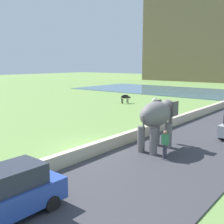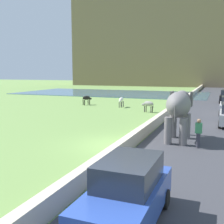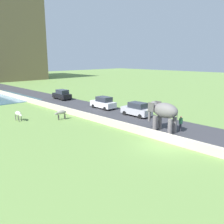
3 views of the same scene
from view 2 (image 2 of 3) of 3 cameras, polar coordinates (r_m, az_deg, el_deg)
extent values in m
plane|color=#6B8E47|center=(16.05, -0.17, -6.71)|extent=(220.00, 220.00, 0.00)
cube|color=#38383D|center=(34.71, 19.87, 0.90)|extent=(7.00, 120.00, 0.06)
cube|color=beige|center=(32.97, 13.21, 1.41)|extent=(0.40, 110.00, 0.74)
cube|color=#426B84|center=(54.88, 0.03, 3.88)|extent=(36.00, 18.00, 0.08)
cube|color=#7F6B4C|center=(93.88, 14.22, 13.51)|extent=(64.00, 28.00, 26.59)
ellipsoid|color=slate|center=(16.77, 13.41, 1.49)|extent=(1.40, 2.70, 1.50)
cylinder|color=slate|center=(17.90, 12.31, -2.72)|extent=(0.44, 0.44, 1.60)
cylinder|color=slate|center=(17.79, 14.98, -2.87)|extent=(0.44, 0.44, 1.60)
cylinder|color=slate|center=(16.20, 11.34, -3.83)|extent=(0.44, 0.44, 1.60)
cylinder|color=slate|center=(16.08, 14.30, -4.01)|extent=(0.44, 0.44, 1.60)
ellipsoid|color=slate|center=(18.14, 14.04, 2.56)|extent=(1.00, 0.90, 1.10)
cube|color=#504C4C|center=(18.09, 12.10, 2.72)|extent=(0.12, 0.70, 0.90)
cube|color=#504C4C|center=(17.94, 15.89, 2.55)|extent=(0.12, 0.70, 0.90)
cylinder|color=slate|center=(18.71, 14.13, -0.02)|extent=(0.28, 0.28, 1.50)
cone|color=silver|center=(18.62, 13.48, 1.36)|extent=(0.12, 0.56, 0.17)
cone|color=silver|center=(18.57, 14.82, 1.29)|extent=(0.12, 0.56, 0.17)
cylinder|color=#504C4C|center=(15.51, 12.70, -0.31)|extent=(0.08, 0.08, 0.90)
cylinder|color=#33333D|center=(15.92, 17.13, -5.63)|extent=(0.22, 0.22, 0.85)
cube|color=#388451|center=(15.77, 17.24, -3.14)|extent=(0.36, 0.22, 0.56)
sphere|color=#997051|center=(15.70, 17.30, -1.74)|extent=(0.22, 0.22, 0.22)
cylinder|color=black|center=(30.63, 21.19, 0.43)|extent=(0.19, 0.60, 0.60)
cylinder|color=black|center=(28.05, 21.09, -0.22)|extent=(0.19, 0.60, 0.60)
cylinder|color=black|center=(41.51, 21.25, 2.31)|extent=(0.21, 0.61, 0.60)
cylinder|color=black|center=(38.92, 21.08, 1.97)|extent=(0.21, 0.61, 0.60)
cylinder|color=black|center=(24.39, 21.19, -1.41)|extent=(0.19, 0.60, 0.60)
cylinder|color=black|center=(21.83, 21.06, -2.47)|extent=(0.19, 0.60, 0.60)
cube|color=#2D4CA8|center=(7.89, 2.98, -17.50)|extent=(1.75, 4.02, 0.80)
cube|color=#2D333D|center=(7.78, 3.51, -11.91)|extent=(1.47, 2.22, 0.70)
cylinder|color=black|center=(9.02, 10.84, -17.02)|extent=(0.19, 0.60, 0.60)
cylinder|color=black|center=(9.42, 0.77, -15.75)|extent=(0.19, 0.60, 0.60)
ellipsoid|color=silver|center=(33.02, 1.92, 2.55)|extent=(0.51, 1.13, 0.50)
cylinder|color=#595753|center=(32.67, 2.00, 1.48)|extent=(0.10, 0.10, 0.65)
cylinder|color=#595753|center=(32.75, 1.47, 1.49)|extent=(0.10, 0.10, 0.65)
cylinder|color=#595753|center=(33.41, 2.34, 1.62)|extent=(0.10, 0.10, 0.65)
cylinder|color=#595753|center=(33.49, 1.83, 1.64)|extent=(0.10, 0.10, 0.65)
ellipsoid|color=silver|center=(32.43, 1.62, 2.18)|extent=(0.27, 0.42, 0.26)
cone|color=beige|center=(32.39, 1.78, 2.48)|extent=(0.04, 0.04, 0.12)
cone|color=beige|center=(32.43, 1.47, 2.49)|extent=(0.04, 0.04, 0.12)
cylinder|color=#595753|center=(33.56, 2.16, 2.30)|extent=(0.04, 0.04, 0.45)
ellipsoid|color=gray|center=(29.01, 7.46, 1.71)|extent=(1.18, 0.76, 0.50)
cylinder|color=#373533|center=(29.15, 6.64, 0.62)|extent=(0.10, 0.10, 0.65)
cylinder|color=#373533|center=(29.41, 6.96, 0.68)|extent=(0.10, 0.10, 0.65)
cylinder|color=#373533|center=(28.75, 7.93, 0.49)|extent=(0.10, 0.10, 0.65)
cylinder|color=#373533|center=(29.02, 8.25, 0.55)|extent=(0.10, 0.10, 0.65)
ellipsoid|color=gray|center=(29.36, 6.41, 1.51)|extent=(0.45, 0.35, 0.26)
cone|color=beige|center=(29.27, 6.32, 1.83)|extent=(0.04, 0.04, 0.12)
cone|color=beige|center=(29.42, 6.51, 1.86)|extent=(0.04, 0.04, 0.12)
cylinder|color=#373533|center=(28.76, 8.37, 1.24)|extent=(0.04, 0.04, 0.45)
ellipsoid|color=black|center=(35.43, -5.25, 2.90)|extent=(0.89, 1.18, 0.50)
cylinder|color=black|center=(35.83, -4.90, 2.04)|extent=(0.10, 0.10, 0.65)
cylinder|color=black|center=(35.59, -4.60, 2.00)|extent=(0.10, 0.10, 0.65)
cylinder|color=black|center=(35.38, -5.89, 1.95)|extent=(0.10, 0.10, 0.65)
cylinder|color=black|center=(35.13, -5.59, 1.91)|extent=(0.10, 0.10, 0.65)
ellipsoid|color=black|center=(35.82, -4.44, 2.73)|extent=(0.40, 0.47, 0.26)
cone|color=beige|center=(35.88, -4.53, 3.01)|extent=(0.04, 0.04, 0.12)
cone|color=beige|center=(35.73, -4.35, 2.99)|extent=(0.04, 0.04, 0.12)
cylinder|color=black|center=(35.13, -5.95, 2.52)|extent=(0.04, 0.04, 0.45)
camera|label=1|loc=(6.54, 91.05, 9.45)|focal=44.46mm
camera|label=3|loc=(22.28, -59.63, 12.27)|focal=37.80mm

